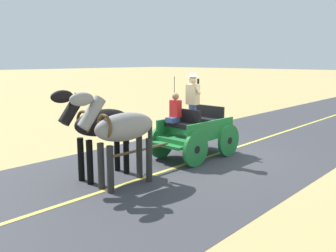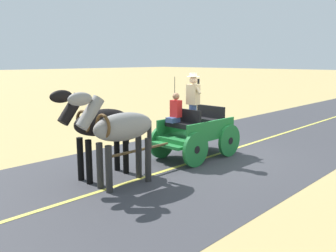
% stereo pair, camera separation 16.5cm
% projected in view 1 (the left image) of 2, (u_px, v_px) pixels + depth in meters
% --- Properties ---
extents(ground_plane, '(200.00, 200.00, 0.00)m').
position_uv_depth(ground_plane, '(210.00, 156.00, 10.76)').
color(ground_plane, tan).
extents(road_surface, '(6.35, 160.00, 0.01)m').
position_uv_depth(road_surface, '(210.00, 156.00, 10.76)').
color(road_surface, '#38383D').
rests_on(road_surface, ground).
extents(road_centre_stripe, '(0.12, 160.00, 0.00)m').
position_uv_depth(road_centre_stripe, '(210.00, 156.00, 10.76)').
color(road_centre_stripe, '#DBCC4C').
rests_on(road_centre_stripe, road_surface).
extents(horse_drawn_carriage, '(1.46, 4.51, 2.50)m').
position_uv_depth(horse_drawn_carriage, '(194.00, 130.00, 10.52)').
color(horse_drawn_carriage, '#1E7233').
rests_on(horse_drawn_carriage, ground).
extents(horse_near_side, '(0.67, 2.14, 2.21)m').
position_uv_depth(horse_near_side, '(121.00, 129.00, 8.01)').
color(horse_near_side, gray).
rests_on(horse_near_side, ground).
extents(horse_off_side, '(0.57, 2.13, 2.21)m').
position_uv_depth(horse_off_side, '(99.00, 125.00, 8.56)').
color(horse_off_side, black).
rests_on(horse_off_side, ground).
extents(traffic_cone, '(0.32, 0.32, 0.50)m').
position_uv_depth(traffic_cone, '(209.00, 121.00, 15.51)').
color(traffic_cone, orange).
rests_on(traffic_cone, ground).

